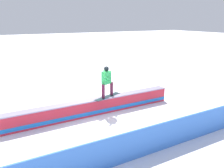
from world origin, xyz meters
The scene contains 4 objects.
ground_plane centered at (0.00, 0.00, 0.00)m, with size 120.00×120.00×0.00m, color white.
grind_box centered at (0.00, 0.00, 0.32)m, with size 7.85×0.73×0.70m.
snowboarder centered at (-0.63, 0.00, 1.45)m, with size 1.54×0.85×1.39m.
safety_fence centered at (0.00, 3.89, 0.47)m, with size 12.06×0.06×0.94m, color #3D79DF.
Camera 1 is at (4.45, 9.47, 4.10)m, focal length 40.48 mm.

